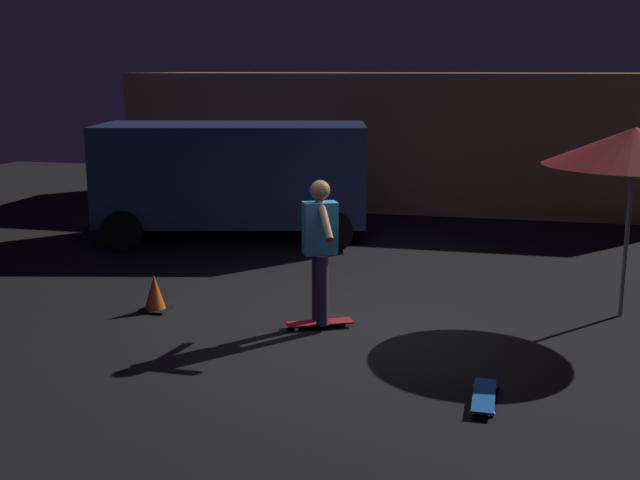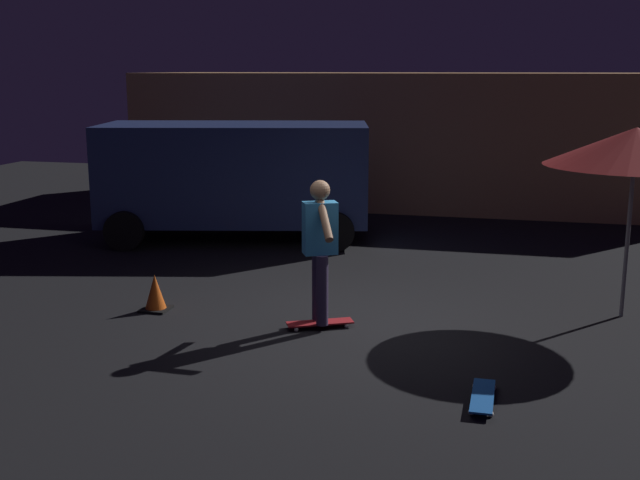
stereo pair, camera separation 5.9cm
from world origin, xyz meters
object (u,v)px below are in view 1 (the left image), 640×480
at_px(parked_van, 233,174).
at_px(skateboard_ridden, 320,323).
at_px(traffic_cone, 155,294).
at_px(skateboard_spare, 484,396).
at_px(skater, 320,241).
at_px(patio_umbrella, 634,147).

relative_size(parked_van, skateboard_ridden, 6.24).
bearing_deg(traffic_cone, skateboard_spare, -24.46).
distance_m(parked_van, traffic_cone, 4.44).
bearing_deg(parked_van, skater, -59.42).
bearing_deg(traffic_cone, skater, -4.44).
bearing_deg(skateboard_spare, traffic_cone, 155.54).
xyz_separation_m(skateboard_ridden, traffic_cone, (-2.16, 0.17, 0.16)).
height_order(parked_van, traffic_cone, parked_van).
xyz_separation_m(parked_van, traffic_cone, (0.48, -4.31, -0.95)).
distance_m(skateboard_spare, traffic_cone, 4.51).
distance_m(parked_van, skateboard_spare, 7.77).
distance_m(parked_van, skateboard_ridden, 5.32).
xyz_separation_m(parked_van, skateboard_ridden, (2.65, -4.48, -1.11)).
bearing_deg(skateboard_ridden, parked_van, 120.58).
bearing_deg(skateboard_spare, skater, 138.79).
bearing_deg(skater, patio_umbrella, 20.44).
height_order(skateboard_spare, traffic_cone, traffic_cone).
height_order(skater, traffic_cone, skater).
bearing_deg(patio_umbrella, skateboard_spare, -117.25).
bearing_deg(parked_van, skateboard_ridden, -59.42).
xyz_separation_m(skateboard_ridden, skater, (-0.00, 0.00, 0.98)).
relative_size(patio_umbrella, traffic_cone, 5.00).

